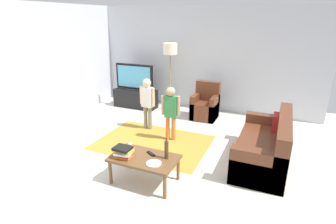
% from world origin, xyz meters
% --- Properties ---
extents(ground, '(7.80, 7.80, 0.00)m').
position_xyz_m(ground, '(0.00, 0.00, 0.00)').
color(ground, beige).
extents(wall_back, '(6.00, 0.12, 2.70)m').
position_xyz_m(wall_back, '(0.00, 3.00, 1.35)').
color(wall_back, silver).
rests_on(wall_back, ground).
extents(wall_left, '(0.12, 6.00, 2.70)m').
position_xyz_m(wall_left, '(-3.00, 0.00, 1.35)').
color(wall_left, silver).
rests_on(wall_left, ground).
extents(area_rug, '(2.20, 1.60, 0.01)m').
position_xyz_m(area_rug, '(-0.27, 0.46, 0.00)').
color(area_rug, '#B28C33').
rests_on(area_rug, ground).
extents(tv_stand, '(1.20, 0.44, 0.50)m').
position_xyz_m(tv_stand, '(-1.73, 2.30, 0.24)').
color(tv_stand, black).
rests_on(tv_stand, ground).
extents(tv, '(1.10, 0.28, 0.71)m').
position_xyz_m(tv, '(-1.73, 2.28, 0.85)').
color(tv, black).
rests_on(tv, tv_stand).
extents(couch, '(0.80, 1.80, 0.86)m').
position_xyz_m(couch, '(1.88, 0.56, 0.29)').
color(couch, brown).
rests_on(couch, ground).
extents(armchair, '(0.60, 0.60, 0.90)m').
position_xyz_m(armchair, '(0.29, 2.26, 0.30)').
color(armchair, brown).
rests_on(armchair, ground).
extents(floor_lamp, '(0.36, 0.36, 1.78)m').
position_xyz_m(floor_lamp, '(-0.75, 2.45, 1.54)').
color(floor_lamp, '#262626').
rests_on(floor_lamp, ground).
extents(child_near_tv, '(0.38, 0.19, 1.15)m').
position_xyz_m(child_near_tv, '(-0.70, 1.07, 0.69)').
color(child_near_tv, gray).
rests_on(child_near_tv, ground).
extents(child_center, '(0.36, 0.19, 1.12)m').
position_xyz_m(child_center, '(-0.00, 0.73, 0.67)').
color(child_center, orange).
rests_on(child_center, ground).
extents(coffee_table, '(1.00, 0.60, 0.42)m').
position_xyz_m(coffee_table, '(0.22, -0.78, 0.37)').
color(coffee_table, brown).
rests_on(coffee_table, ground).
extents(book_stack, '(0.29, 0.25, 0.17)m').
position_xyz_m(book_stack, '(-0.06, -0.91, 0.51)').
color(book_stack, orange).
rests_on(book_stack, coffee_table).
extents(bottle, '(0.06, 0.06, 0.34)m').
position_xyz_m(bottle, '(0.54, -0.68, 0.56)').
color(bottle, '#4C3319').
rests_on(bottle, coffee_table).
extents(tv_remote, '(0.17, 0.13, 0.02)m').
position_xyz_m(tv_remote, '(0.27, -0.66, 0.43)').
color(tv_remote, black).
rests_on(tv_remote, coffee_table).
extents(soda_can, '(0.07, 0.07, 0.12)m').
position_xyz_m(soda_can, '(-0.08, -0.68, 0.48)').
color(soda_can, silver).
rests_on(soda_can, coffee_table).
extents(plate, '(0.22, 0.22, 0.02)m').
position_xyz_m(plate, '(0.44, -0.90, 0.43)').
color(plate, white).
rests_on(plate, coffee_table).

